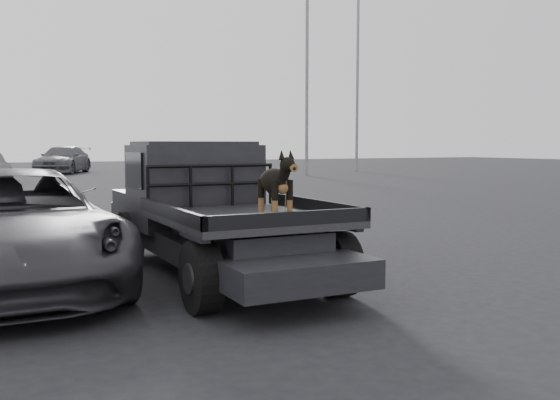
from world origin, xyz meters
name	(u,v)px	position (x,y,z in m)	size (l,w,h in m)	color
ground	(293,294)	(0.00, 0.00, 0.00)	(120.00, 120.00, 0.00)	black
flatbed_ute	(218,242)	(-0.42, 1.37, 0.46)	(2.00, 5.40, 0.92)	black
ute_cab	(194,172)	(-0.42, 2.32, 1.36)	(1.72, 1.30, 0.88)	black
headache_rack	(212,186)	(-0.42, 1.57, 1.20)	(1.80, 0.08, 0.55)	black
dog	(275,186)	(-0.30, -0.14, 1.29)	(0.32, 0.60, 0.74)	black
parked_suv	(10,228)	(-2.94, 1.93, 0.73)	(2.41, 5.23, 1.45)	#2F2E33
distant_car_b	(63,160)	(1.86, 33.90, 0.82)	(2.30, 5.66, 1.64)	#4C4C52
floodlight_mid	(307,49)	(13.78, 24.52, 7.04)	(1.08, 0.28, 12.89)	slate
floodlight_far	(358,43)	(19.28, 27.72, 8.25)	(1.08, 0.28, 15.28)	slate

